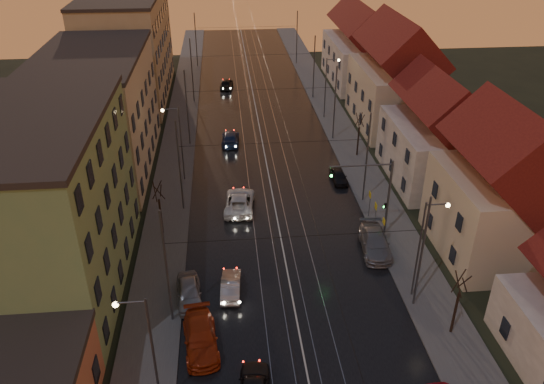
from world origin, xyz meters
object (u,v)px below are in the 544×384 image
object	(u,v)px
driving_car_2	(240,202)
driving_car_4	(226,84)
street_lamp_3	(328,82)
parked_left_2	(201,338)
street_lamp_0	(146,344)
street_lamp_1	(424,241)
driving_car_1	(231,285)
parked_right_2	(339,176)
driving_car_3	(230,138)
street_lamp_2	(178,137)
parked_right_1	(375,243)
parked_left_3	(189,292)
traffic_light_mast	(378,190)

from	to	relation	value
driving_car_2	driving_car_4	world-z (taller)	driving_car_2
street_lamp_3	parked_left_2	size ratio (longest dim) A/B	1.52
street_lamp_0	driving_car_4	world-z (taller)	street_lamp_0
street_lamp_1	driving_car_1	world-z (taller)	street_lamp_1
parked_right_2	driving_car_3	bearing A→B (deg)	133.53
street_lamp_2	street_lamp_3	distance (m)	24.24
parked_left_2	parked_right_1	bearing A→B (deg)	27.36
street_lamp_3	parked_left_3	size ratio (longest dim) A/B	1.83
driving_car_1	driving_car_3	xyz separation A→B (m)	(0.66, 27.17, 0.05)
driving_car_1	driving_car_4	xyz separation A→B (m)	(0.61, 48.02, 0.09)
driving_car_2	parked_left_2	bearing A→B (deg)	85.08
driving_car_1	driving_car_2	xyz separation A→B (m)	(1.14, 12.01, 0.13)
traffic_light_mast	driving_car_4	size ratio (longest dim) A/B	1.65
street_lamp_0	street_lamp_2	size ratio (longest dim) A/B	1.00
street_lamp_3	street_lamp_2	bearing A→B (deg)	-138.69
street_lamp_2	traffic_light_mast	distance (m)	20.89
street_lamp_3	driving_car_1	size ratio (longest dim) A/B	2.00
driving_car_3	parked_right_1	distance (m)	25.60
parked_right_2	street_lamp_0	bearing A→B (deg)	-123.86
street_lamp_2	street_lamp_0	bearing A→B (deg)	-90.00
street_lamp_0	parked_right_1	xyz separation A→B (m)	(16.67, 13.85, -4.09)
driving_car_1	traffic_light_mast	bearing A→B (deg)	-149.17
traffic_light_mast	parked_right_1	size ratio (longest dim) A/B	1.32
driving_car_2	parked_right_2	world-z (taller)	driving_car_2
driving_car_3	parked_left_2	distance (m)	32.52
driving_car_1	driving_car_3	distance (m)	27.17
driving_car_2	driving_car_3	distance (m)	15.16
traffic_light_mast	parked_left_2	xyz separation A→B (m)	(-14.56, -11.61, -3.84)
driving_car_2	street_lamp_3	bearing A→B (deg)	-113.32
driving_car_1	driving_car_4	world-z (taller)	driving_car_4
street_lamp_1	parked_left_2	bearing A→B (deg)	-167.02
street_lamp_3	parked_right_1	size ratio (longest dim) A/B	1.47
driving_car_2	parked_right_2	bearing A→B (deg)	-150.82
street_lamp_3	driving_car_4	size ratio (longest dim) A/B	1.83
street_lamp_3	driving_car_3	bearing A→B (deg)	-150.83
street_lamp_1	parked_right_1	xyz separation A→B (m)	(-1.54, 5.85, -4.09)
street_lamp_1	parked_right_1	distance (m)	7.31
traffic_light_mast	parked_left_2	size ratio (longest dim) A/B	1.37
parked_left_3	parked_right_1	size ratio (longest dim) A/B	0.80
driving_car_1	parked_left_3	world-z (taller)	parked_left_3
street_lamp_2	parked_left_3	xyz separation A→B (m)	(1.59, -18.96, -4.14)
street_lamp_3	driving_car_3	distance (m)	15.37
street_lamp_3	driving_car_4	xyz separation A→B (m)	(-12.96, 13.65, -4.14)
traffic_light_mast	driving_car_4	distance (m)	43.47
parked_left_2	parked_left_3	world-z (taller)	parked_left_2
street_lamp_0	driving_car_2	distance (m)	22.77
street_lamp_0	driving_car_2	xyz separation A→B (m)	(5.78, 21.64, -4.10)
street_lamp_0	street_lamp_1	distance (m)	19.89
driving_car_3	street_lamp_0	bearing A→B (deg)	85.05
parked_right_1	street_lamp_0	bearing A→B (deg)	-135.21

